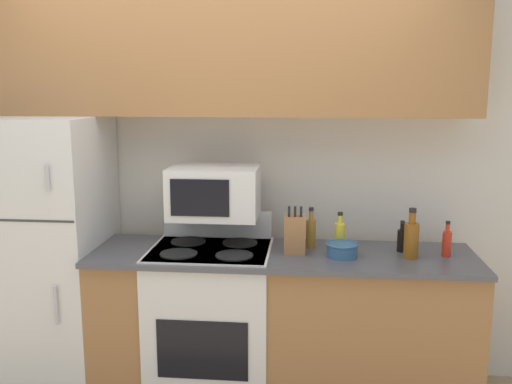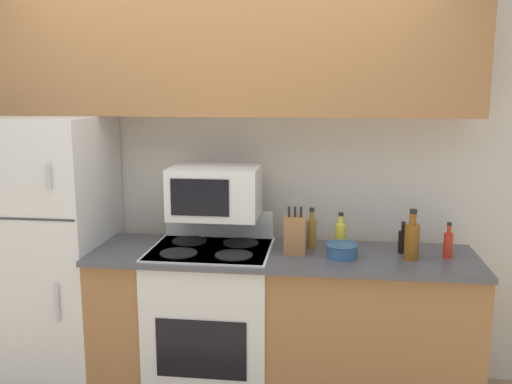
{
  "view_description": "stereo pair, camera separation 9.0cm",
  "coord_description": "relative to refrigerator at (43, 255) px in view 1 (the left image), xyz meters",
  "views": [
    {
      "loc": [
        0.53,
        -2.84,
        1.86
      ],
      "look_at": [
        0.22,
        0.26,
        1.27
      ],
      "focal_mm": 40.0,
      "sensor_mm": 36.0,
      "label": 1
    },
    {
      "loc": [
        0.62,
        -2.83,
        1.86
      ],
      "look_at": [
        0.22,
        0.26,
        1.27
      ],
      "focal_mm": 40.0,
      "sensor_mm": 36.0,
      "label": 2
    }
  ],
  "objects": [
    {
      "name": "bottle_vinegar",
      "position": [
        1.62,
        0.04,
        0.18
      ],
      "size": [
        0.06,
        0.06,
        0.24
      ],
      "color": "olive",
      "rests_on": "lower_cabinets"
    },
    {
      "name": "bottle_soy_sauce",
      "position": [
        2.14,
        0.01,
        0.15
      ],
      "size": [
        0.05,
        0.05,
        0.18
      ],
      "color": "black",
      "rests_on": "lower_cabinets"
    },
    {
      "name": "lower_cabinets",
      "position": [
        1.46,
        -0.06,
        -0.38
      ],
      "size": [
        2.18,
        0.62,
        0.92
      ],
      "color": "#9E6B3D",
      "rests_on": "ground_plane"
    },
    {
      "name": "wall_back",
      "position": [
        1.09,
        0.38,
        0.43
      ],
      "size": [
        8.0,
        0.05,
        2.55
      ],
      "color": "silver",
      "rests_on": "ground_plane"
    },
    {
      "name": "knife_block",
      "position": [
        1.53,
        -0.08,
        0.19
      ],
      "size": [
        0.12,
        0.1,
        0.27
      ],
      "color": "#9E6B3D",
      "rests_on": "lower_cabinets"
    },
    {
      "name": "bottle_whiskey",
      "position": [
        2.17,
        -0.11,
        0.19
      ],
      "size": [
        0.08,
        0.08,
        0.28
      ],
      "color": "brown",
      "rests_on": "lower_cabinets"
    },
    {
      "name": "bottle_hot_sauce",
      "position": [
        2.37,
        -0.06,
        0.16
      ],
      "size": [
        0.05,
        0.05,
        0.2
      ],
      "color": "red",
      "rests_on": "lower_cabinets"
    },
    {
      "name": "microwave",
      "position": [
        1.06,
        0.03,
        0.41
      ],
      "size": [
        0.51,
        0.37,
        0.3
      ],
      "color": "silver",
      "rests_on": "stove"
    },
    {
      "name": "bowl",
      "position": [
        1.8,
        -0.12,
        0.12
      ],
      "size": [
        0.18,
        0.18,
        0.08
      ],
      "color": "#335B84",
      "rests_on": "lower_cabinets"
    },
    {
      "name": "stove",
      "position": [
        1.05,
        -0.07,
        -0.36
      ],
      "size": [
        0.69,
        0.6,
        1.09
      ],
      "color": "silver",
      "rests_on": "ground_plane"
    },
    {
      "name": "upper_cabinets",
      "position": [
        1.09,
        0.18,
        1.21
      ],
      "size": [
        2.93,
        0.36,
        0.73
      ],
      "color": "#9E6B3D",
      "rests_on": "refrigerator"
    },
    {
      "name": "bottle_cooking_spray",
      "position": [
        1.79,
        0.02,
        0.17
      ],
      "size": [
        0.06,
        0.06,
        0.22
      ],
      "color": "gold",
      "rests_on": "lower_cabinets"
    },
    {
      "name": "refrigerator",
      "position": [
        0.0,
        0.0,
        0.0
      ],
      "size": [
        0.75,
        0.72,
        1.68
      ],
      "color": "silver",
      "rests_on": "ground_plane"
    }
  ]
}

